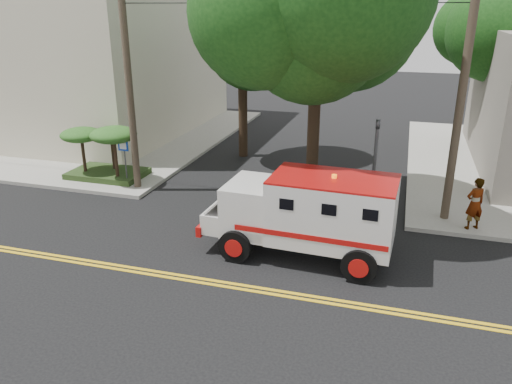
% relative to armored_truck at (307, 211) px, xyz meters
% --- Properties ---
extents(ground, '(100.00, 100.00, 0.00)m').
position_rel_armored_truck_xyz_m(ground, '(-2.16, -2.27, -1.47)').
color(ground, black).
rests_on(ground, ground).
extents(sidewalk_nw, '(17.00, 17.00, 0.15)m').
position_rel_armored_truck_xyz_m(sidewalk_nw, '(-15.66, 11.23, -1.39)').
color(sidewalk_nw, gray).
rests_on(sidewalk_nw, ground).
extents(building_left, '(16.00, 14.00, 10.00)m').
position_rel_armored_truck_xyz_m(building_left, '(-17.66, 12.73, 3.68)').
color(building_left, '#BFB69D').
rests_on(building_left, sidewalk_nw).
extents(utility_pole_left, '(0.28, 0.28, 9.00)m').
position_rel_armored_truck_xyz_m(utility_pole_left, '(-7.76, 3.73, 3.03)').
color(utility_pole_left, '#382D23').
rests_on(utility_pole_left, ground).
extents(utility_pole_right, '(0.28, 0.28, 9.00)m').
position_rel_armored_truck_xyz_m(utility_pole_right, '(4.14, 3.93, 3.03)').
color(utility_pole_right, '#382D23').
rests_on(utility_pole_right, ground).
extents(tree_main, '(6.08, 5.70, 9.85)m').
position_rel_armored_truck_xyz_m(tree_main, '(-0.22, 3.94, 5.73)').
color(tree_main, black).
rests_on(tree_main, ground).
extents(tree_left, '(4.48, 4.20, 7.70)m').
position_rel_armored_truck_xyz_m(tree_left, '(-4.84, 9.52, 4.26)').
color(tree_left, black).
rests_on(tree_left, ground).
extents(tree_right, '(4.80, 4.50, 8.20)m').
position_rel_armored_truck_xyz_m(tree_right, '(6.68, 13.50, 4.63)').
color(tree_right, black).
rests_on(tree_right, ground).
extents(traffic_signal, '(0.15, 0.18, 3.60)m').
position_rel_armored_truck_xyz_m(traffic_signal, '(1.64, 3.33, 0.76)').
color(traffic_signal, '#3F3F42').
rests_on(traffic_signal, ground).
extents(accessibility_sign, '(0.45, 0.10, 2.02)m').
position_rel_armored_truck_xyz_m(accessibility_sign, '(-8.36, 3.90, -0.10)').
color(accessibility_sign, '#3F3F42').
rests_on(accessibility_sign, ground).
extents(palm_planter, '(3.52, 2.63, 2.36)m').
position_rel_armored_truck_xyz_m(palm_planter, '(-9.60, 4.35, 0.18)').
color(palm_planter, '#1E3314').
rests_on(palm_planter, sidewalk_nw).
extents(armored_truck, '(5.76, 2.51, 2.58)m').
position_rel_armored_truck_xyz_m(armored_truck, '(0.00, 0.00, 0.00)').
color(armored_truck, silver).
rests_on(armored_truck, ground).
extents(pedestrian_a, '(0.78, 0.69, 1.78)m').
position_rel_armored_truck_xyz_m(pedestrian_a, '(4.95, 3.23, -0.43)').
color(pedestrian_a, gray).
rests_on(pedestrian_a, sidewalk_ne).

